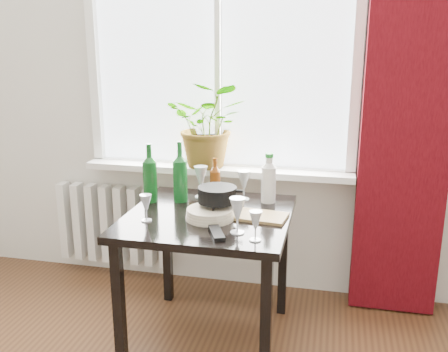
% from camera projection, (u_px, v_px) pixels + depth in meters
% --- Properties ---
extents(window, '(1.72, 0.08, 1.62)m').
position_uv_depth(window, '(219.00, 44.00, 3.05)').
color(window, white).
rests_on(window, ground).
extents(windowsill, '(1.72, 0.20, 0.04)m').
position_uv_depth(windowsill, '(217.00, 169.00, 3.19)').
color(windowsill, white).
rests_on(windowsill, ground).
extents(curtain, '(0.50, 0.12, 2.56)m').
position_uv_depth(curtain, '(409.00, 100.00, 2.80)').
color(curtain, '#39050A').
rests_on(curtain, ground).
extents(radiator, '(0.80, 0.10, 0.55)m').
position_uv_depth(radiator, '(114.00, 224.00, 3.49)').
color(radiator, silver).
rests_on(radiator, ground).
extents(table, '(0.85, 0.85, 0.74)m').
position_uv_depth(table, '(209.00, 230.00, 2.65)').
color(table, black).
rests_on(table, ground).
extents(potted_plant, '(0.49, 0.42, 0.54)m').
position_uv_depth(potted_plant, '(209.00, 125.00, 3.11)').
color(potted_plant, '#31761F').
rests_on(potted_plant, windowsill).
extents(wine_bottle_left, '(0.10, 0.10, 0.34)m').
position_uv_depth(wine_bottle_left, '(150.00, 172.00, 2.78)').
color(wine_bottle_left, '#0D4415').
rests_on(wine_bottle_left, table).
extents(wine_bottle_right, '(0.10, 0.10, 0.35)m').
position_uv_depth(wine_bottle_right, '(180.00, 171.00, 2.79)').
color(wine_bottle_right, '#0D4818').
rests_on(wine_bottle_right, table).
extents(bottle_amber, '(0.08, 0.08, 0.25)m').
position_uv_depth(bottle_amber, '(215.00, 179.00, 2.82)').
color(bottle_amber, '#67300B').
rests_on(bottle_amber, table).
extents(cleaning_bottle, '(0.09, 0.09, 0.28)m').
position_uv_depth(cleaning_bottle, '(269.00, 178.00, 2.78)').
color(cleaning_bottle, silver).
rests_on(cleaning_bottle, table).
extents(wineglass_front_right, '(0.09, 0.09, 0.18)m').
position_uv_depth(wineglass_front_right, '(237.00, 215.00, 2.34)').
color(wineglass_front_right, silver).
rests_on(wineglass_front_right, table).
extents(wineglass_far_right, '(0.08, 0.08, 0.14)m').
position_uv_depth(wineglass_far_right, '(255.00, 226.00, 2.26)').
color(wineglass_far_right, silver).
rests_on(wineglass_far_right, table).
extents(wineglass_back_center, '(0.09, 0.09, 0.17)m').
position_uv_depth(wineglass_back_center, '(244.00, 185.00, 2.84)').
color(wineglass_back_center, '#B0B9BE').
rests_on(wineglass_back_center, table).
extents(wineglass_back_left, '(0.09, 0.09, 0.19)m').
position_uv_depth(wineglass_back_left, '(201.00, 181.00, 2.88)').
color(wineglass_back_left, silver).
rests_on(wineglass_back_left, table).
extents(wineglass_front_left, '(0.06, 0.06, 0.14)m').
position_uv_depth(wineglass_front_left, '(146.00, 208.00, 2.50)').
color(wineglass_front_left, silver).
rests_on(wineglass_front_left, table).
extents(plate_stack, '(0.28, 0.28, 0.05)m').
position_uv_depth(plate_stack, '(210.00, 214.00, 2.54)').
color(plate_stack, beige).
rests_on(plate_stack, table).
extents(fondue_pot, '(0.27, 0.25, 0.16)m').
position_uv_depth(fondue_pot, '(217.00, 201.00, 2.58)').
color(fondue_pot, black).
rests_on(fondue_pot, table).
extents(tv_remote, '(0.12, 0.18, 0.02)m').
position_uv_depth(tv_remote, '(216.00, 233.00, 2.34)').
color(tv_remote, black).
rests_on(tv_remote, table).
extents(cutting_board, '(0.30, 0.21, 0.01)m').
position_uv_depth(cutting_board, '(259.00, 216.00, 2.57)').
color(cutting_board, olive).
rests_on(cutting_board, table).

